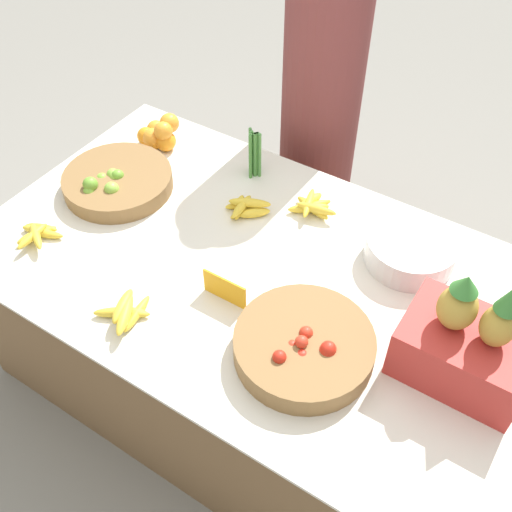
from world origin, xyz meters
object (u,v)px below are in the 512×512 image
object	(u,v)px
produce_crate	(466,345)
metal_bowl	(410,250)
lime_bowl	(117,182)
tomato_basket	(304,346)
price_sign	(225,289)
vendor_person	(321,101)

from	to	relation	value
produce_crate	metal_bowl	bearing A→B (deg)	130.87
lime_bowl	tomato_basket	xyz separation A→B (m)	(0.94, -0.27, 0.01)
metal_bowl	price_sign	bearing A→B (deg)	-131.61
metal_bowl	lime_bowl	bearing A→B (deg)	-167.07
metal_bowl	price_sign	xyz separation A→B (m)	(-0.41, -0.46, 0.00)
tomato_basket	metal_bowl	xyz separation A→B (m)	(0.11, 0.51, 0.01)
metal_bowl	price_sign	size ratio (longest dim) A/B	1.91
vendor_person	tomato_basket	bearing A→B (deg)	-63.71
lime_bowl	tomato_basket	size ratio (longest dim) A/B	1.00
tomato_basket	price_sign	world-z (taller)	tomato_basket
lime_bowl	vendor_person	size ratio (longest dim) A/B	0.24
tomato_basket	metal_bowl	world-z (taller)	tomato_basket
lime_bowl	produce_crate	size ratio (longest dim) A/B	1.03
price_sign	metal_bowl	bearing A→B (deg)	48.04
produce_crate	vendor_person	distance (m)	1.25
produce_crate	vendor_person	bearing A→B (deg)	136.31
tomato_basket	produce_crate	size ratio (longest dim) A/B	1.03
price_sign	produce_crate	size ratio (longest dim) A/B	0.39
lime_bowl	tomato_basket	bearing A→B (deg)	-15.97
vendor_person	lime_bowl	bearing A→B (deg)	-118.36
lime_bowl	produce_crate	bearing A→B (deg)	-3.54
lime_bowl	vendor_person	world-z (taller)	vendor_person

